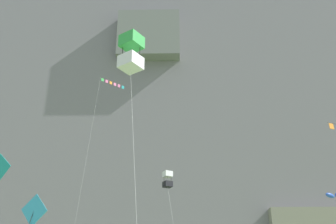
# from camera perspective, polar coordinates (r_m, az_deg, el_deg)

# --- Properties ---
(cliff_face) EXTENTS (180.00, 26.66, 68.39)m
(cliff_face) POSITION_cam_1_polar(r_m,az_deg,el_deg) (65.34, -2.02, 2.63)
(cliff_face) COLOR gray
(cliff_face) RESTS_ON ground
(kite_diamond_near_cliff) EXTENTS (2.66, 3.71, 10.02)m
(kite_diamond_near_cliff) POSITION_cam_1_polar(r_m,az_deg,el_deg) (26.83, -17.97, -13.03)
(kite_diamond_near_cliff) COLOR #38B2D1
(kite_diamond_near_cliff) RESTS_ON ground
(kite_box_far_right) EXTENTS (2.00, 3.31, 16.59)m
(kite_box_far_right) POSITION_cam_1_polar(r_m,az_deg,el_deg) (21.71, -5.09, 8.15)
(kite_box_far_right) COLOR green
(kite_box_far_right) RESTS_ON ground
(kite_banner_low_left) EXTENTS (4.15, 3.19, 25.20)m
(kite_banner_low_left) POSITION_cam_1_polar(r_m,az_deg,el_deg) (42.28, -8.71, -0.22)
(kite_banner_low_left) COLOR black
(kite_banner_low_left) RESTS_ON ground
(kite_box_low_center) EXTENTS (2.28, 2.81, 13.31)m
(kite_box_low_center) POSITION_cam_1_polar(r_m,az_deg,el_deg) (32.79, -0.04, -9.34)
(kite_box_low_center) COLOR white
(kite_box_low_center) RESTS_ON ground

